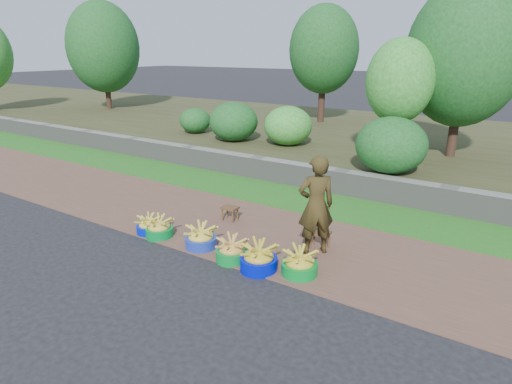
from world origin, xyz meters
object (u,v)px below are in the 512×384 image
Objects in this scene: vendor_woman at (316,205)px; basin_f at (300,264)px; basin_c at (201,238)px; basin_e at (259,259)px; basin_b at (159,228)px; basin_a at (149,226)px; stool_right at (320,235)px; basin_d at (232,251)px; stool_left at (230,210)px.

basin_f is at bearing 56.94° from vendor_woman.
basin_c is 0.94× the size of basin_e.
basin_a is at bearing 178.84° from basin_b.
basin_c is at bearing -177.45° from basin_f.
basin_d is at bearing -131.24° from stool_right.
vendor_woman is at bearing 99.77° from basin_f.
basin_e is at bearing -41.27° from stool_left.
basin_b is 1.56m from basin_d.
basin_a is 0.89× the size of basin_d.
basin_d is at bearing -7.37° from basin_c.
basin_f is 2.32m from stool_left.
basin_c is 1.49× the size of stool_right.
basin_f is at bearing 2.70° from basin_a.
basin_b is 1.38m from stool_left.
basin_b is 2.74m from stool_right.
basin_e is at bearing -1.42° from basin_b.
vendor_woman is (0.95, 0.92, 0.64)m from basin_d.
basin_f is (1.76, 0.08, 0.00)m from basin_c.
basin_a is 0.28× the size of vendor_woman.
basin_b is 0.30× the size of vendor_woman.
basin_d is 1.59m from stool_left.
basin_b is at bearing -175.90° from basin_c.
basin_b reaches higher than stool_right.
basin_b is 0.92× the size of basin_c.
stool_right is at bearing 22.96° from basin_b.
stool_left is (-1.47, 1.29, 0.05)m from basin_e.
basin_a is 1.82m from basin_d.
stool_right is (2.78, 1.06, 0.10)m from basin_a.
basin_f reaches higher than basin_a.
basin_d is (1.56, -0.03, 0.01)m from basin_b.
vendor_woman is at bearing 64.98° from basin_e.
basin_e is (1.19, -0.11, 0.01)m from basin_c.
stool_right is at bearing 48.76° from basin_d.
basin_a is at bearing -25.04° from vendor_woman.
basin_a is 2.33m from basin_e.
basin_e is 1.77× the size of stool_left.
basin_b is 2.74m from vendor_woman.
basin_e is at bearing -5.48° from basin_c.
stool_left is (-0.97, 1.27, 0.07)m from basin_d.
stool_left is (0.60, 1.24, 0.07)m from basin_b.
basin_d reaches higher than basin_a.
basin_c reaches higher than basin_a.
vendor_woman reaches higher than basin_c.
basin_d is at bearing 1.30° from vendor_woman.
stool_right is (1.65, 1.01, 0.08)m from basin_c.
basin_d is 0.51m from basin_e.
basin_b is 1.37× the size of stool_right.
basin_c is 1.21m from stool_left.
basin_d is 0.32× the size of vendor_woman.
stool_left is 1.93m from stool_right.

